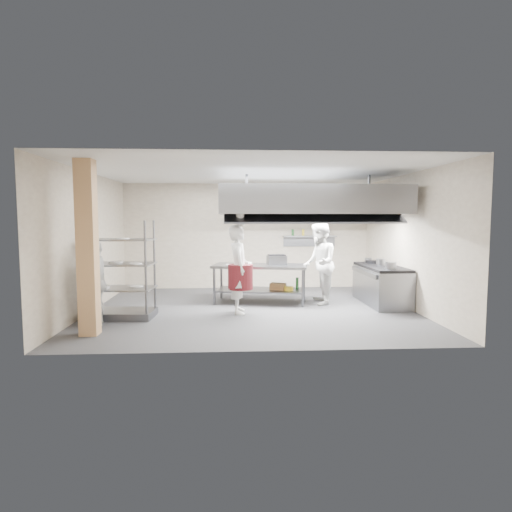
{
  "coord_description": "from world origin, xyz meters",
  "views": [
    {
      "loc": [
        -0.43,
        -9.31,
        2.0
      ],
      "look_at": [
        0.1,
        0.2,
        1.17
      ],
      "focal_mm": 30.0,
      "sensor_mm": 36.0,
      "label": 1
    }
  ],
  "objects": [
    {
      "name": "island_worktop",
      "position": [
        0.23,
        0.79,
        0.88
      ],
      "size": [
        2.36,
        1.34,
        0.06
      ],
      "primitive_type": "cube",
      "rotation": [
        0.0,
        0.0,
        -0.19
      ],
      "color": "gray",
      "rests_on": "island"
    },
    {
      "name": "wall_left",
      "position": [
        -3.5,
        0.0,
        1.5
      ],
      "size": [
        0.0,
        6.0,
        6.0
      ],
      "primitive_type": "plane",
      "rotation": [
        1.57,
        0.0,
        1.57
      ],
      "color": "tan",
      "rests_on": "ground"
    },
    {
      "name": "wicker_basket",
      "position": [
        0.65,
        0.7,
        0.4
      ],
      "size": [
        0.42,
        0.36,
        0.15
      ],
      "primitive_type": "cube",
      "rotation": [
        0.0,
        0.0,
        -0.39
      ],
      "color": "olive",
      "rests_on": "island_undershelf"
    },
    {
      "name": "island",
      "position": [
        0.23,
        0.79,
        0.46
      ],
      "size": [
        2.36,
        1.34,
        0.91
      ],
      "primitive_type": null,
      "rotation": [
        0.0,
        0.0,
        -0.19
      ],
      "color": "gray",
      "rests_on": "floor"
    },
    {
      "name": "wall_back",
      "position": [
        0.0,
        3.0,
        1.5
      ],
      "size": [
        7.0,
        0.0,
        7.0
      ],
      "primitive_type": "plane",
      "rotation": [
        1.57,
        0.0,
        0.0
      ],
      "color": "tan",
      "rests_on": "ground"
    },
    {
      "name": "island_undershelf",
      "position": [
        0.23,
        0.79,
        0.3
      ],
      "size": [
        2.17,
        1.21,
        0.04
      ],
      "primitive_type": "cube",
      "rotation": [
        0.0,
        0.0,
        -0.19
      ],
      "color": "slate",
      "rests_on": "island"
    },
    {
      "name": "ceiling",
      "position": [
        0.0,
        0.0,
        3.0
      ],
      "size": [
        7.0,
        7.0,
        0.0
      ],
      "primitive_type": "plane",
      "rotation": [
        3.14,
        0.0,
        0.0
      ],
      "color": "silver",
      "rests_on": "wall_back"
    },
    {
      "name": "plate_stack",
      "position": [
        -2.69,
        -0.63,
        0.63
      ],
      "size": [
        0.28,
        0.28,
        0.05
      ],
      "primitive_type": "cylinder",
      "color": "white",
      "rests_on": "pass_rack"
    },
    {
      "name": "wall_right",
      "position": [
        3.5,
        0.0,
        1.5
      ],
      "size": [
        0.0,
        6.0,
        6.0
      ],
      "primitive_type": "plane",
      "rotation": [
        1.57,
        0.0,
        -1.57
      ],
      "color": "tan",
      "rests_on": "ground"
    },
    {
      "name": "chef_plating",
      "position": [
        -3.0,
        -1.16,
        0.81
      ],
      "size": [
        0.56,
        1.0,
        1.61
      ],
      "primitive_type": "imported",
      "rotation": [
        0.0,
        0.0,
        -1.38
      ],
      "color": "silver",
      "rests_on": "floor"
    },
    {
      "name": "wall_shelf",
      "position": [
        1.8,
        2.84,
        1.5
      ],
      "size": [
        1.5,
        0.28,
        0.04
      ],
      "primitive_type": "cube",
      "color": "gray",
      "rests_on": "wall_back"
    },
    {
      "name": "griddle",
      "position": [
        0.63,
        0.82,
        1.02
      ],
      "size": [
        0.47,
        0.39,
        0.21
      ],
      "primitive_type": "cube",
      "rotation": [
        0.0,
        0.0,
        0.11
      ],
      "color": "slate",
      "rests_on": "island_worktop"
    },
    {
      "name": "column",
      "position": [
        -2.9,
        -1.9,
        1.5
      ],
      "size": [
        0.3,
        0.3,
        3.0
      ],
      "primitive_type": "cube",
      "color": "tan",
      "rests_on": "floor"
    },
    {
      "name": "exhaust_hood",
      "position": [
        1.3,
        0.4,
        2.4
      ],
      "size": [
        4.0,
        2.5,
        0.6
      ],
      "primitive_type": "cube",
      "color": "gray",
      "rests_on": "ceiling"
    },
    {
      "name": "chef_line",
      "position": [
        1.6,
        0.52,
        0.96
      ],
      "size": [
        0.81,
        1.0,
        1.92
      ],
      "primitive_type": "imported",
      "rotation": [
        0.0,
        0.0,
        -1.66
      ],
      "color": "white",
      "rests_on": "floor"
    },
    {
      "name": "hood_strip_a",
      "position": [
        0.4,
        0.4,
        2.08
      ],
      "size": [
        1.6,
        0.12,
        0.04
      ],
      "primitive_type": "cube",
      "color": "white",
      "rests_on": "exhaust_hood"
    },
    {
      "name": "cooking_range",
      "position": [
        3.08,
        0.5,
        0.42
      ],
      "size": [
        0.8,
        2.0,
        0.84
      ],
      "primitive_type": "cube",
      "color": "gray",
      "rests_on": "floor"
    },
    {
      "name": "floor",
      "position": [
        0.0,
        0.0,
        0.0
      ],
      "size": [
        7.0,
        7.0,
        0.0
      ],
      "primitive_type": "plane",
      "color": "#29292A",
      "rests_on": "ground"
    },
    {
      "name": "range_top",
      "position": [
        3.08,
        0.5,
        0.87
      ],
      "size": [
        0.78,
        1.96,
        0.06
      ],
      "primitive_type": "cube",
      "color": "black",
      "rests_on": "cooking_range"
    },
    {
      "name": "hood_strip_b",
      "position": [
        2.2,
        0.4,
        2.08
      ],
      "size": [
        1.6,
        0.12,
        0.04
      ],
      "primitive_type": "cube",
      "color": "white",
      "rests_on": "exhaust_hood"
    },
    {
      "name": "pass_rack",
      "position": [
        -2.69,
        -0.63,
        0.98
      ],
      "size": [
        1.37,
        0.86,
        1.97
      ],
      "primitive_type": null,
      "rotation": [
        0.0,
        0.0,
        -0.08
      ],
      "color": "slate",
      "rests_on": "floor"
    },
    {
      "name": "stockpot",
      "position": [
        3.09,
        0.59,
        0.98
      ],
      "size": [
        0.22,
        0.22,
        0.16
      ],
      "primitive_type": "cylinder",
      "color": "gray",
      "rests_on": "range_top"
    },
    {
      "name": "chef_head",
      "position": [
        -0.3,
        -0.34,
        0.94
      ],
      "size": [
        0.48,
        0.71,
        1.87
      ],
      "primitive_type": "imported",
      "rotation": [
        0.0,
        0.0,
        1.62
      ],
      "color": "white",
      "rests_on": "floor"
    }
  ]
}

